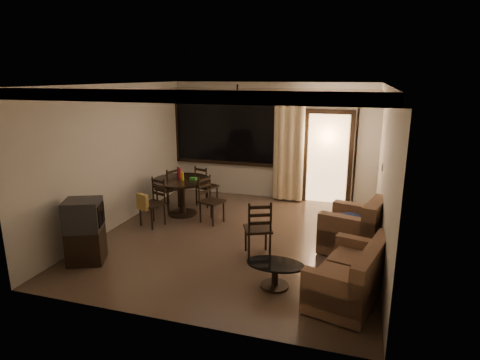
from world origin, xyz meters
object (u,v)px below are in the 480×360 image
(sofa, at_px, (352,277))
(armchair, at_px, (356,230))
(coffee_table, at_px, (275,271))
(dining_table, at_px, (182,187))
(dining_chair_east, at_px, (211,209))
(side_chair, at_px, (258,239))
(dining_chair_west, at_px, (168,196))
(tv_cabinet, at_px, (85,231))
(dining_chair_south, at_px, (152,211))
(dining_chair_north, at_px, (206,193))

(sofa, distance_m, armchair, 1.56)
(coffee_table, bearing_deg, dining_table, 136.42)
(dining_chair_east, height_order, side_chair, side_chair)
(dining_chair_east, bearing_deg, dining_chair_west, 85.79)
(side_chair, bearing_deg, armchair, 177.28)
(armchair, bearing_deg, tv_cabinet, -143.03)
(dining_chair_east, height_order, dining_chair_south, same)
(dining_chair_north, bearing_deg, dining_chair_west, 51.06)
(dining_chair_west, height_order, tv_cabinet, tv_cabinet)
(dining_chair_west, distance_m, dining_chair_north, 0.88)
(armchair, height_order, coffee_table, armchair)
(dining_chair_east, xyz_separation_m, side_chair, (1.31, -1.24, 0.01))
(dining_chair_east, xyz_separation_m, coffee_table, (1.81, -2.19, -0.04))
(dining_table, xyz_separation_m, dining_chair_north, (0.27, 0.74, -0.34))
(dining_chair_north, distance_m, tv_cabinet, 3.42)
(tv_cabinet, xyz_separation_m, coffee_table, (3.09, 0.11, -0.28))
(dining_table, distance_m, dining_chair_south, 0.91)
(dining_table, xyz_separation_m, dining_chair_west, (-0.49, 0.28, -0.34))
(dining_table, height_order, dining_chair_north, dining_table)
(dining_chair_west, bearing_deg, coffee_table, 68.06)
(dining_chair_south, xyz_separation_m, coffee_table, (2.89, -1.66, -0.06))
(side_chair, bearing_deg, dining_chair_west, -59.66)
(dining_chair_west, height_order, coffee_table, dining_chair_west)
(dining_chair_west, relative_size, dining_chair_east, 1.00)
(armchair, xyz_separation_m, side_chair, (-1.56, -0.63, -0.10))
(dining_chair_west, xyz_separation_m, dining_chair_south, (0.19, -1.09, 0.02))
(dining_chair_west, distance_m, tv_cabinet, 2.88)
(sofa, height_order, coffee_table, sofa)
(dining_chair_north, bearing_deg, coffee_table, 145.80)
(dining_table, bearing_deg, side_chair, -36.11)
(dining_chair_east, bearing_deg, coffee_table, -120.55)
(dining_chair_north, relative_size, tv_cabinet, 0.90)
(dining_chair_south, bearing_deg, tv_cabinet, -76.77)
(dining_chair_east, bearing_deg, sofa, -107.35)
(dining_chair_north, bearing_deg, armchair, 174.02)
(dining_table, xyz_separation_m, coffee_table, (2.59, -2.47, -0.37))
(dining_chair_west, relative_size, tv_cabinet, 0.90)
(dining_chair_north, xyz_separation_m, side_chair, (1.83, -2.27, 0.01))
(dining_chair_north, bearing_deg, tv_cabinet, 96.89)
(dining_table, bearing_deg, sofa, -33.94)
(sofa, bearing_deg, armchair, 104.63)
(dining_chair_east, bearing_deg, dining_chair_south, 135.70)
(dining_chair_west, bearing_deg, armchair, 93.88)
(coffee_table, relative_size, side_chair, 0.85)
(dining_chair_west, height_order, dining_chair_north, same)
(dining_chair_north, height_order, side_chair, side_chair)
(dining_chair_west, xyz_separation_m, armchair, (4.14, -1.18, 0.11))
(dining_chair_west, bearing_deg, dining_chair_south, 29.96)
(dining_chair_east, bearing_deg, tv_cabinet, 170.65)
(dining_table, bearing_deg, dining_chair_west, 149.84)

